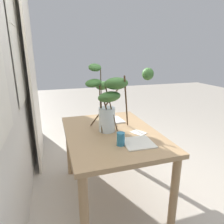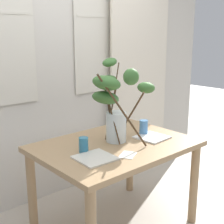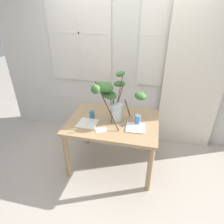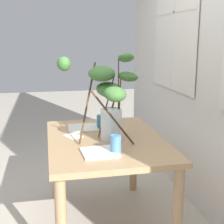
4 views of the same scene
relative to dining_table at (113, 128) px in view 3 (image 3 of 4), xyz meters
name	(u,v)px [view 3 (image 3 of 4)]	position (x,y,z in m)	size (l,w,h in m)	color
ground	(113,162)	(0.00, 0.00, -0.65)	(14.00, 14.00, 0.00)	#B7AD9E
back_wall_with_windows	(125,52)	(0.00, 0.92, 0.87)	(4.49, 0.14, 3.01)	beige
curtain_sheer_side	(194,80)	(1.09, 0.77, 0.53)	(0.90, 0.03, 2.36)	silver
dining_table	(113,128)	(0.00, 0.00, 0.00)	(1.24, 0.90, 0.76)	tan
vase_with_branches	(114,98)	(0.01, 0.02, 0.45)	(0.68, 0.63, 0.69)	silver
drinking_glass_blue_left	(92,115)	(-0.31, 0.01, 0.17)	(0.07, 0.07, 0.12)	teal
drinking_glass_blue_right	(138,120)	(0.34, 0.01, 0.18)	(0.07, 0.07, 0.13)	#4C84BC
plate_square_left	(87,123)	(-0.32, -0.14, 0.12)	(0.26, 0.26, 0.01)	silver
plate_square_right	(135,128)	(0.32, -0.10, 0.12)	(0.24, 0.24, 0.01)	white
napkin_folded	(101,130)	(-0.10, -0.25, 0.11)	(0.14, 0.11, 0.00)	silver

